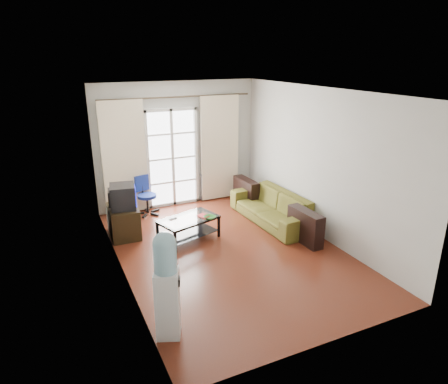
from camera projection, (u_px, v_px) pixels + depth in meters
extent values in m
plane|color=#612817|center=(229.00, 250.00, 6.92)|extent=(5.20, 5.20, 0.00)
plane|color=white|center=(229.00, 91.00, 6.04)|extent=(5.20, 5.20, 0.00)
cube|color=#BBBBB2|center=(178.00, 145.00, 8.71)|extent=(3.60, 0.02, 2.70)
cube|color=#BBBBB2|center=(334.00, 240.00, 4.25)|extent=(3.60, 0.02, 2.70)
cube|color=#BBBBB2|center=(117.00, 191.00, 5.76)|extent=(0.02, 5.20, 2.70)
cube|color=#BBBBB2|center=(319.00, 164.00, 7.19)|extent=(0.02, 5.20, 2.70)
cube|color=white|center=(172.00, 158.00, 8.70)|extent=(1.01, 0.02, 2.04)
cube|color=white|center=(173.00, 158.00, 8.69)|extent=(1.16, 0.06, 2.15)
cylinder|color=#4C3F2D|center=(177.00, 97.00, 8.28)|extent=(3.30, 0.04, 0.04)
cube|color=#F0E2C1|center=(124.00, 158.00, 8.18)|extent=(0.90, 0.07, 2.35)
cube|color=#F0E2C1|center=(220.00, 148.00, 9.03)|extent=(0.90, 0.07, 2.35)
cube|color=gray|center=(214.00, 185.00, 9.27)|extent=(0.64, 0.12, 0.64)
imported|color=brown|center=(272.00, 207.00, 8.03)|extent=(2.15, 0.99, 0.61)
cube|color=silver|center=(188.00, 219.00, 7.19)|extent=(1.18, 0.88, 0.01)
cube|color=black|center=(189.00, 233.00, 7.28)|extent=(1.10, 0.81, 0.01)
cube|color=black|center=(175.00, 242.00, 6.75)|extent=(0.05, 0.05, 0.42)
cube|color=black|center=(219.00, 226.00, 7.38)|extent=(0.05, 0.05, 0.42)
cube|color=black|center=(158.00, 232.00, 7.13)|extent=(0.05, 0.05, 0.42)
cube|color=black|center=(201.00, 218.00, 7.76)|extent=(0.05, 0.05, 0.42)
imported|color=#2E7F34|center=(210.00, 217.00, 7.16)|extent=(0.35, 0.35, 0.05)
imported|color=maroon|center=(200.00, 217.00, 7.20)|extent=(0.31, 0.33, 0.02)
cube|color=black|center=(173.00, 219.00, 7.15)|extent=(0.16, 0.07, 0.02)
cube|color=black|center=(124.00, 221.00, 7.41)|extent=(0.54, 0.79, 0.56)
cube|color=black|center=(123.00, 197.00, 7.22)|extent=(0.51, 0.54, 0.44)
cube|color=#0C19E5|center=(135.00, 196.00, 7.27)|extent=(0.08, 0.38, 0.32)
cube|color=black|center=(112.00, 198.00, 7.17)|extent=(0.19, 0.34, 0.28)
cylinder|color=black|center=(148.00, 205.00, 8.44)|extent=(0.04, 0.04, 0.41)
cylinder|color=navy|center=(147.00, 196.00, 8.37)|extent=(0.39, 0.39, 0.06)
cube|color=navy|center=(142.00, 183.00, 8.42)|extent=(0.32, 0.14, 0.34)
cube|color=white|center=(168.00, 304.00, 4.71)|extent=(0.36, 0.36, 0.88)
cylinder|color=#84B7CC|center=(165.00, 257.00, 4.51)|extent=(0.27, 0.27, 0.35)
sphere|color=#84B7CC|center=(164.00, 243.00, 4.45)|extent=(0.27, 0.27, 0.27)
cube|color=black|center=(178.00, 281.00, 4.62)|extent=(0.08, 0.12, 0.09)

